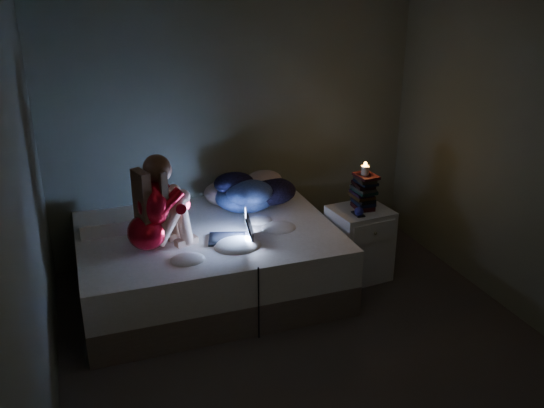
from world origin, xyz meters
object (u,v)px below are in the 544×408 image
woman (145,206)px  laptop (230,226)px  bed (209,261)px  phone (357,214)px  nightstand (359,243)px  candle (365,169)px

woman → laptop: woman is taller
bed → phone: phone is taller
laptop → phone: 1.15m
nightstand → laptop: bearing=177.7°
laptop → phone: (1.14, -0.02, -0.05)m
bed → woman: (-0.53, -0.24, 0.69)m
nightstand → woman: bearing=175.9°
bed → woman: bearing=-155.9°
bed → woman: 0.90m
phone → woman: bearing=-176.8°
phone → bed: bearing=172.3°
bed → laptop: 0.52m
candle → phone: candle is taller
laptop → nightstand: 1.30m
phone → candle: bearing=49.0°
woman → candle: woman is taller
woman → phone: woman is taller
laptop → phone: laptop is taller
woman → candle: size_ratio=9.74×
bed → candle: bearing=-6.2°
bed → phone: bearing=-12.1°
candle → phone: bearing=-135.4°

